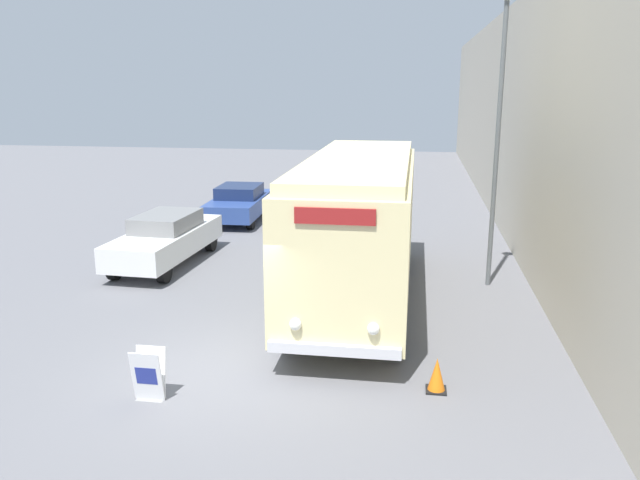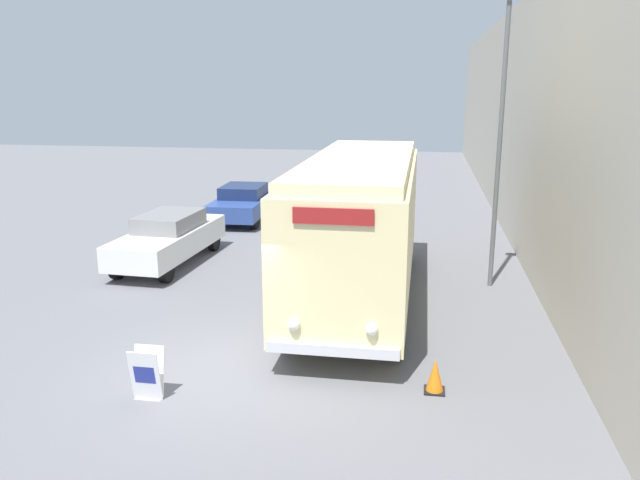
{
  "view_description": "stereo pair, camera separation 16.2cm",
  "coord_description": "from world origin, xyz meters",
  "views": [
    {
      "loc": [
        3.48,
        -10.2,
        5.19
      ],
      "look_at": [
        1.57,
        2.2,
        2.05
      ],
      "focal_mm": 35.0,
      "sensor_mm": 36.0,
      "label": 1
    },
    {
      "loc": [
        3.64,
        -10.17,
        5.19
      ],
      "look_at": [
        1.57,
        2.2,
        2.05
      ],
      "focal_mm": 35.0,
      "sensor_mm": 36.0,
      "label": 2
    }
  ],
  "objects": [
    {
      "name": "streetlamp",
      "position": [
        5.49,
        6.12,
        4.75
      ],
      "size": [
        0.36,
        0.36,
        7.48
      ],
      "color": "#595E60",
      "rests_on": "ground_plane"
    },
    {
      "name": "ground_plane",
      "position": [
        0.0,
        0.0,
        0.0
      ],
      "size": [
        80.0,
        80.0,
        0.0
      ],
      "primitive_type": "plane",
      "color": "slate"
    },
    {
      "name": "parked_car_mid",
      "position": [
        -3.27,
        12.94,
        0.71
      ],
      "size": [
        1.95,
        4.32,
        1.37
      ],
      "rotation": [
        0.0,
        0.0,
        0.03
      ],
      "color": "black",
      "rests_on": "ground_plane"
    },
    {
      "name": "traffic_cone",
      "position": [
        3.97,
        -0.11,
        0.3
      ],
      "size": [
        0.36,
        0.36,
        0.61
      ],
      "color": "black",
      "rests_on": "ground_plane"
    },
    {
      "name": "building_wall_right",
      "position": [
        6.74,
        10.0,
        3.95
      ],
      "size": [
        0.3,
        60.0,
        7.91
      ],
      "color": "beige",
      "rests_on": "ground_plane"
    },
    {
      "name": "parked_car_near",
      "position": [
        -3.72,
        6.72,
        0.78
      ],
      "size": [
        1.96,
        4.88,
        1.5
      ],
      "rotation": [
        0.0,
        0.0,
        -0.05
      ],
      "color": "black",
      "rests_on": "ground_plane"
    },
    {
      "name": "vintage_bus",
      "position": [
        2.17,
        4.45,
        1.99
      ],
      "size": [
        2.5,
        9.16,
        3.53
      ],
      "color": "black",
      "rests_on": "ground_plane"
    },
    {
      "name": "sign_board",
      "position": [
        -0.83,
        -1.16,
        0.44
      ],
      "size": [
        0.52,
        0.34,
        0.91
      ],
      "color": "gray",
      "rests_on": "ground_plane"
    }
  ]
}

